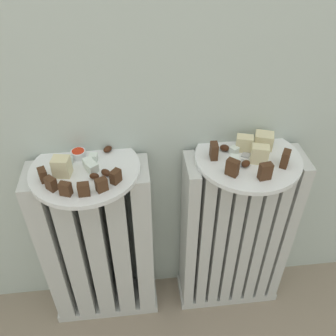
{
  "coord_description": "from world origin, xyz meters",
  "views": [
    {
      "loc": [
        -0.08,
        -0.45,
        1.18
      ],
      "look_at": [
        0.0,
        0.28,
        0.59
      ],
      "focal_mm": 39.08,
      "sensor_mm": 36.0,
      "label": 1
    }
  ],
  "objects_px": {
    "radiator_left": "(100,248)",
    "plate_right": "(248,158)",
    "fork": "(242,161)",
    "radiator_right": "(234,236)",
    "jam_bowl_left": "(78,154)",
    "plate_left": "(85,169)"
  },
  "relations": [
    {
      "from": "radiator_left",
      "to": "plate_right",
      "type": "distance_m",
      "value": 0.52
    },
    {
      "from": "radiator_left",
      "to": "fork",
      "type": "distance_m",
      "value": 0.51
    },
    {
      "from": "radiator_right",
      "to": "jam_bowl_left",
      "type": "distance_m",
      "value": 0.55
    },
    {
      "from": "radiator_right",
      "to": "fork",
      "type": "relative_size",
      "value": 6.45
    },
    {
      "from": "radiator_right",
      "to": "plate_right",
      "type": "xyz_separation_m",
      "value": [
        0.0,
        0.0,
        0.31
      ]
    },
    {
      "from": "radiator_left",
      "to": "fork",
      "type": "xyz_separation_m",
      "value": [
        0.4,
        -0.02,
        0.32
      ]
    },
    {
      "from": "plate_left",
      "to": "plate_right",
      "type": "relative_size",
      "value": 1.0
    },
    {
      "from": "radiator_left",
      "to": "radiator_right",
      "type": "xyz_separation_m",
      "value": [
        0.42,
        0.0,
        0.0
      ]
    },
    {
      "from": "radiator_left",
      "to": "plate_left",
      "type": "bearing_deg",
      "value": 146.31
    },
    {
      "from": "plate_left",
      "to": "jam_bowl_left",
      "type": "height_order",
      "value": "jam_bowl_left"
    },
    {
      "from": "plate_left",
      "to": "jam_bowl_left",
      "type": "bearing_deg",
      "value": 110.61
    },
    {
      "from": "radiator_right",
      "to": "plate_left",
      "type": "bearing_deg",
      "value": 180.0
    },
    {
      "from": "radiator_right",
      "to": "jam_bowl_left",
      "type": "xyz_separation_m",
      "value": [
        -0.44,
        0.05,
        0.32
      ]
    },
    {
      "from": "plate_left",
      "to": "fork",
      "type": "bearing_deg",
      "value": -3.08
    },
    {
      "from": "radiator_right",
      "to": "plate_left",
      "type": "xyz_separation_m",
      "value": [
        -0.42,
        0.0,
        0.31
      ]
    },
    {
      "from": "plate_right",
      "to": "plate_left",
      "type": "bearing_deg",
      "value": 180.0
    },
    {
      "from": "radiator_left",
      "to": "fork",
      "type": "relative_size",
      "value": 6.45
    },
    {
      "from": "jam_bowl_left",
      "to": "plate_right",
      "type": "bearing_deg",
      "value": -6.05
    },
    {
      "from": "jam_bowl_left",
      "to": "fork",
      "type": "bearing_deg",
      "value": -9.27
    },
    {
      "from": "plate_right",
      "to": "fork",
      "type": "relative_size",
      "value": 3.0
    },
    {
      "from": "radiator_right",
      "to": "plate_right",
      "type": "relative_size",
      "value": 2.15
    },
    {
      "from": "radiator_left",
      "to": "jam_bowl_left",
      "type": "height_order",
      "value": "jam_bowl_left"
    }
  ]
}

